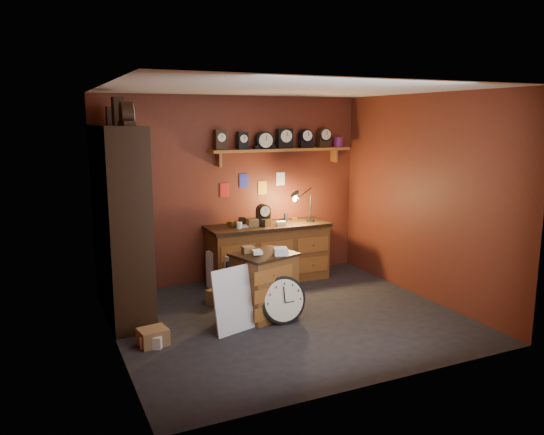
{
  "coord_description": "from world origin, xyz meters",
  "views": [
    {
      "loc": [
        -2.71,
        -5.45,
        2.38
      ],
      "look_at": [
        -0.05,
        0.35,
        1.18
      ],
      "focal_mm": 35.0,
      "sensor_mm": 36.0,
      "label": 1
    }
  ],
  "objects": [
    {
      "name": "low_cabinet",
      "position": [
        -0.23,
        0.18,
        0.43
      ],
      "size": [
        0.83,
        0.76,
        0.87
      ],
      "rotation": [
        0.0,
        0.0,
        0.3
      ],
      "color": "brown",
      "rests_on": "ground"
    },
    {
      "name": "floor_box_b",
      "position": [
        -1.64,
        -0.11,
        0.07
      ],
      "size": [
        0.32,
        0.33,
        0.13
      ],
      "primitive_type": "cube",
      "rotation": [
        0.0,
        0.0,
        -0.5
      ],
      "color": "white",
      "rests_on": "ground"
    },
    {
      "name": "mini_fridge",
      "position": [
        -0.2,
        1.39,
        0.27
      ],
      "size": [
        0.67,
        0.69,
        0.53
      ],
      "rotation": [
        0.0,
        0.0,
        0.39
      ],
      "color": "silver",
      "rests_on": "ground"
    },
    {
      "name": "workbench",
      "position": [
        0.41,
        1.47,
        0.47
      ],
      "size": [
        1.82,
        0.66,
        1.36
      ],
      "color": "brown",
      "rests_on": "ground"
    },
    {
      "name": "room_shell",
      "position": [
        0.04,
        0.11,
        1.72
      ],
      "size": [
        4.02,
        3.62,
        2.71
      ],
      "color": "#602616",
      "rests_on": "ground"
    },
    {
      "name": "floor_box_a",
      "position": [
        -1.65,
        -0.11,
        0.09
      ],
      "size": [
        0.33,
        0.29,
        0.18
      ],
      "primitive_type": "cube",
      "rotation": [
        0.0,
        0.0,
        0.15
      ],
      "color": "olive",
      "rests_on": "ground"
    },
    {
      "name": "big_round_clock",
      "position": [
        -0.12,
        -0.12,
        0.28
      ],
      "size": [
        0.56,
        0.18,
        0.56
      ],
      "color": "black",
      "rests_on": "ground"
    },
    {
      "name": "floor",
      "position": [
        0.0,
        0.0,
        0.0
      ],
      "size": [
        4.0,
        4.0,
        0.0
      ],
      "primitive_type": "plane",
      "color": "black",
      "rests_on": "ground"
    },
    {
      "name": "floor_box_c",
      "position": [
        -0.6,
        0.82,
        0.1
      ],
      "size": [
        0.35,
        0.34,
        0.2
      ],
      "primitive_type": "cube",
      "rotation": [
        0.0,
        0.0,
        0.67
      ],
      "color": "olive",
      "rests_on": "ground"
    },
    {
      "name": "white_panel",
      "position": [
        -0.71,
        -0.1,
        0.0
      ],
      "size": [
        0.59,
        0.31,
        0.75
      ],
      "primitive_type": "cube",
      "rotation": [
        -0.17,
        0.0,
        0.29
      ],
      "color": "silver",
      "rests_on": "ground"
    },
    {
      "name": "shelving_unit",
      "position": [
        -1.79,
        0.98,
        1.25
      ],
      "size": [
        0.47,
        1.6,
        2.58
      ],
      "color": "black",
      "rests_on": "ground"
    }
  ]
}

